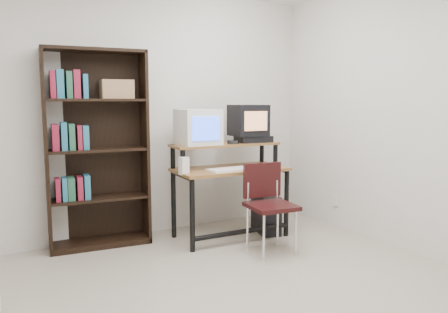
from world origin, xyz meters
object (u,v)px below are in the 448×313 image
computer_desk (229,173)px  crt_tv (248,120)px  school_chair (268,198)px  pc_tower (266,213)px  bookshelf (97,147)px  crt_monitor (198,128)px

computer_desk → crt_tv: (0.30, 0.11, 0.53)m
school_chair → pc_tower: bearing=63.0°
pc_tower → bookshelf: bearing=180.0°
computer_desk → crt_monitor: bearing=159.1°
school_chair → bookshelf: 1.73m
bookshelf → crt_tv: bearing=-5.0°
crt_tv → pc_tower: (0.13, -0.17, -1.01)m
crt_monitor → crt_tv: 0.60m
school_chair → crt_tv: bearing=80.1°
crt_monitor → bookshelf: bookshelf is taller
pc_tower → school_chair: school_chair is taller
computer_desk → crt_monitor: (-0.30, 0.13, 0.47)m
computer_desk → school_chair: (0.10, -0.55, -0.17)m
crt_tv → bookshelf: bookshelf is taller
computer_desk → school_chair: 0.59m
crt_tv → bookshelf: bearing=174.6°
crt_monitor → bookshelf: size_ratio=0.22×
pc_tower → school_chair: (-0.33, -0.49, 0.30)m
school_chair → bookshelf: bookshelf is taller
computer_desk → bookshelf: 1.36m
crt_tv → bookshelf: size_ratio=0.20×
pc_tower → bookshelf: bookshelf is taller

